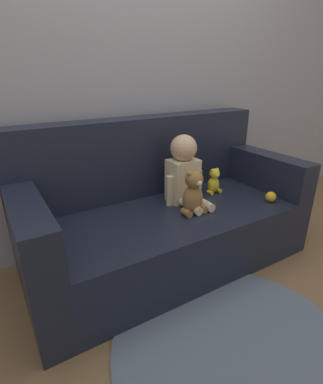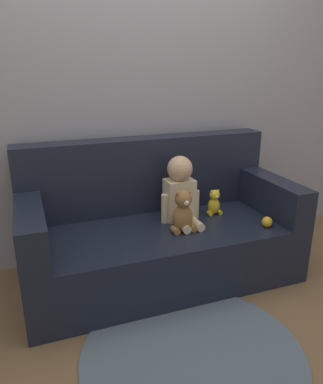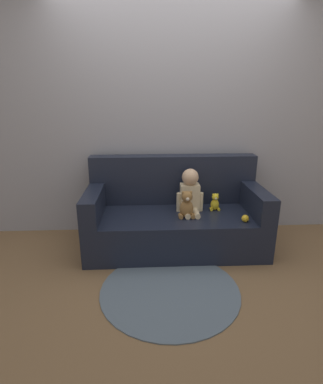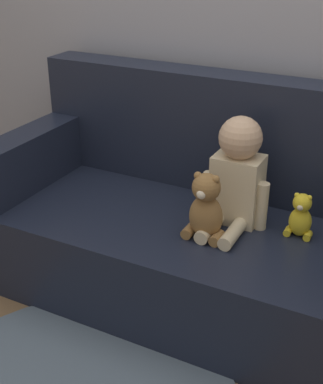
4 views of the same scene
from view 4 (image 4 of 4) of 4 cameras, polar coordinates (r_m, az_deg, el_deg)
ground_plane at (r=2.46m, az=3.38°, el=-10.66°), size 12.00×12.00×0.00m
couch at (r=2.34m, az=4.28°, el=-3.51°), size 1.80×0.83×0.92m
person_baby at (r=2.15m, az=8.03°, el=1.71°), size 0.28×0.34×0.45m
teddy_bear_brown at (r=2.05m, az=4.74°, el=-1.74°), size 0.16×0.13×0.28m
plush_toy_side at (r=2.14m, az=14.63°, el=-2.52°), size 0.11×0.08×0.18m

